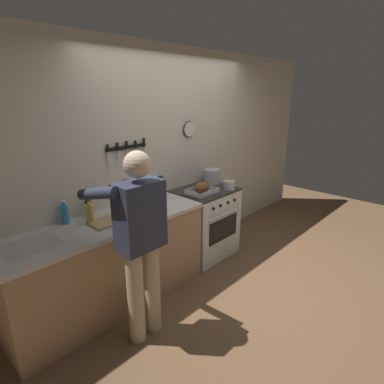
{
  "coord_description": "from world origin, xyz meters",
  "views": [
    {
      "loc": [
        -2.62,
        -1.46,
        2.06
      ],
      "look_at": [
        -0.16,
        0.85,
        0.99
      ],
      "focal_mm": 28.95,
      "sensor_mm": 36.0,
      "label": 1
    }
  ],
  "objects_px": {
    "bottle_dish_soap": "(65,214)",
    "stock_pot": "(212,176)",
    "bottle_vinegar": "(118,206)",
    "stove": "(204,222)",
    "bottle_soy_sauce": "(88,208)",
    "saucepan": "(229,185)",
    "person_cook": "(139,236)",
    "bottle_olive_oil": "(152,192)",
    "roasting_pan": "(202,189)",
    "bottle_cooking_oil": "(90,213)",
    "cutting_board": "(109,221)"
  },
  "relations": [
    {
      "from": "person_cook",
      "to": "bottle_olive_oil",
      "type": "height_order",
      "value": "person_cook"
    },
    {
      "from": "stove",
      "to": "saucepan",
      "type": "height_order",
      "value": "saucepan"
    },
    {
      "from": "roasting_pan",
      "to": "saucepan",
      "type": "height_order",
      "value": "roasting_pan"
    },
    {
      "from": "bottle_vinegar",
      "to": "saucepan",
      "type": "bearing_deg",
      "value": -11.56
    },
    {
      "from": "person_cook",
      "to": "bottle_dish_soap",
      "type": "bearing_deg",
      "value": 22.14
    },
    {
      "from": "person_cook",
      "to": "bottle_olive_oil",
      "type": "xyz_separation_m",
      "value": [
        0.72,
        0.7,
        0.06
      ]
    },
    {
      "from": "roasting_pan",
      "to": "stock_pot",
      "type": "bearing_deg",
      "value": 25.93
    },
    {
      "from": "bottle_cooking_oil",
      "to": "bottle_olive_oil",
      "type": "bearing_deg",
      "value": 3.95
    },
    {
      "from": "roasting_pan",
      "to": "bottle_cooking_oil",
      "type": "bearing_deg",
      "value": 172.65
    },
    {
      "from": "saucepan",
      "to": "cutting_board",
      "type": "bearing_deg",
      "value": 172.89
    },
    {
      "from": "bottle_dish_soap",
      "to": "stock_pot",
      "type": "bearing_deg",
      "value": -3.46
    },
    {
      "from": "saucepan",
      "to": "bottle_dish_soap",
      "type": "bearing_deg",
      "value": 166.17
    },
    {
      "from": "stock_pot",
      "to": "bottle_dish_soap",
      "type": "distance_m",
      "value": 2.0
    },
    {
      "from": "saucepan",
      "to": "bottle_cooking_oil",
      "type": "bearing_deg",
      "value": 170.24
    },
    {
      "from": "person_cook",
      "to": "bottle_cooking_oil",
      "type": "height_order",
      "value": "person_cook"
    },
    {
      "from": "person_cook",
      "to": "saucepan",
      "type": "relative_size",
      "value": 11.58
    },
    {
      "from": "stock_pot",
      "to": "bottle_soy_sauce",
      "type": "height_order",
      "value": "bottle_soy_sauce"
    },
    {
      "from": "stock_pot",
      "to": "bottle_olive_oil",
      "type": "xyz_separation_m",
      "value": [
        -1.04,
        0.01,
        0.02
      ]
    },
    {
      "from": "roasting_pan",
      "to": "bottle_soy_sauce",
      "type": "height_order",
      "value": "bottle_soy_sauce"
    },
    {
      "from": "stock_pot",
      "to": "roasting_pan",
      "type": "bearing_deg",
      "value": -154.07
    },
    {
      "from": "bottle_vinegar",
      "to": "stock_pot",
      "type": "bearing_deg",
      "value": 2.02
    },
    {
      "from": "person_cook",
      "to": "saucepan",
      "type": "distance_m",
      "value": 1.71
    },
    {
      "from": "person_cook",
      "to": "stock_pot",
      "type": "xyz_separation_m",
      "value": [
        1.76,
        0.7,
        0.04
      ]
    },
    {
      "from": "saucepan",
      "to": "bottle_vinegar",
      "type": "distance_m",
      "value": 1.48
    },
    {
      "from": "stove",
      "to": "bottle_cooking_oil",
      "type": "xyz_separation_m",
      "value": [
        -1.54,
        0.08,
        0.55
      ]
    },
    {
      "from": "stove",
      "to": "person_cook",
      "type": "height_order",
      "value": "person_cook"
    },
    {
      "from": "roasting_pan",
      "to": "bottle_dish_soap",
      "type": "relative_size",
      "value": 1.56
    },
    {
      "from": "saucepan",
      "to": "bottle_olive_oil",
      "type": "relative_size",
      "value": 0.53
    },
    {
      "from": "person_cook",
      "to": "bottle_olive_oil",
      "type": "relative_size",
      "value": 6.12
    },
    {
      "from": "bottle_dish_soap",
      "to": "roasting_pan",
      "type": "bearing_deg",
      "value": -12.74
    },
    {
      "from": "person_cook",
      "to": "bottle_olive_oil",
      "type": "bearing_deg",
      "value": -39.77
    },
    {
      "from": "roasting_pan",
      "to": "bottle_vinegar",
      "type": "relative_size",
      "value": 1.55
    },
    {
      "from": "bottle_olive_oil",
      "to": "roasting_pan",
      "type": "bearing_deg",
      "value": -22.0
    },
    {
      "from": "bottle_olive_oil",
      "to": "bottle_soy_sauce",
      "type": "bearing_deg",
      "value": 172.43
    },
    {
      "from": "bottle_vinegar",
      "to": "stove",
      "type": "bearing_deg",
      "value": -3.34
    },
    {
      "from": "stove",
      "to": "bottle_dish_soap",
      "type": "relative_size",
      "value": 3.98
    },
    {
      "from": "bottle_vinegar",
      "to": "bottle_olive_oil",
      "type": "height_order",
      "value": "bottle_olive_oil"
    },
    {
      "from": "roasting_pan",
      "to": "bottle_olive_oil",
      "type": "relative_size",
      "value": 1.3
    },
    {
      "from": "stove",
      "to": "bottle_soy_sauce",
      "type": "distance_m",
      "value": 1.59
    },
    {
      "from": "bottle_soy_sauce",
      "to": "bottle_vinegar",
      "type": "bearing_deg",
      "value": -33.77
    },
    {
      "from": "bottle_dish_soap",
      "to": "bottle_vinegar",
      "type": "bearing_deg",
      "value": -20.62
    },
    {
      "from": "bottle_soy_sauce",
      "to": "bottle_dish_soap",
      "type": "height_order",
      "value": "bottle_dish_soap"
    },
    {
      "from": "cutting_board",
      "to": "bottle_cooking_oil",
      "type": "relative_size",
      "value": 1.49
    },
    {
      "from": "bottle_soy_sauce",
      "to": "bottle_olive_oil",
      "type": "distance_m",
      "value": 0.74
    },
    {
      "from": "stock_pot",
      "to": "bottle_olive_oil",
      "type": "distance_m",
      "value": 1.04
    },
    {
      "from": "bottle_dish_soap",
      "to": "person_cook",
      "type": "bearing_deg",
      "value": -73.92
    },
    {
      "from": "stock_pot",
      "to": "stove",
      "type": "bearing_deg",
      "value": -156.89
    },
    {
      "from": "roasting_pan",
      "to": "saucepan",
      "type": "relative_size",
      "value": 2.46
    },
    {
      "from": "stove",
      "to": "bottle_dish_soap",
      "type": "xyz_separation_m",
      "value": [
        -1.7,
        0.25,
        0.54
      ]
    },
    {
      "from": "bottle_cooking_oil",
      "to": "bottle_dish_soap",
      "type": "xyz_separation_m",
      "value": [
        -0.16,
        0.17,
        -0.01
      ]
    }
  ]
}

